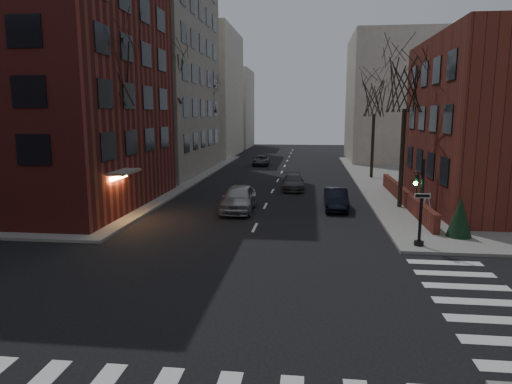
# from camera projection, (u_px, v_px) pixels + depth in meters

# --- Properties ---
(ground) EXTENTS (160.00, 160.00, 0.00)m
(ground) POSITION_uv_depth(u_px,v_px,m) (205.00, 329.00, 13.19)
(ground) COLOR black
(ground) RESTS_ON ground
(building_left_brick) EXTENTS (15.00, 15.00, 18.00)m
(building_left_brick) POSITION_uv_depth(u_px,v_px,m) (26.00, 69.00, 29.59)
(building_left_brick) COLOR maroon
(building_left_brick) RESTS_ON ground
(building_left_tan) EXTENTS (18.00, 18.00, 28.00)m
(building_left_tan) POSITION_uv_depth(u_px,v_px,m) (114.00, 35.00, 46.04)
(building_left_tan) COLOR gray
(building_left_tan) RESTS_ON ground
(low_wall_right) EXTENTS (0.35, 16.00, 1.00)m
(low_wall_right) POSITION_uv_depth(u_px,v_px,m) (404.00, 197.00, 30.61)
(low_wall_right) COLOR maroon
(low_wall_right) RESTS_ON sidewalk_far_right
(building_distant_la) EXTENTS (14.00, 16.00, 18.00)m
(building_distant_la) POSITION_uv_depth(u_px,v_px,m) (189.00, 94.00, 67.22)
(building_distant_la) COLOR beige
(building_distant_la) RESTS_ON ground
(building_distant_ra) EXTENTS (14.00, 14.00, 16.00)m
(building_distant_ra) POSITION_uv_depth(u_px,v_px,m) (404.00, 99.00, 59.05)
(building_distant_ra) COLOR beige
(building_distant_ra) RESTS_ON ground
(building_distant_lb) EXTENTS (10.00, 12.00, 14.00)m
(building_distant_lb) POSITION_uv_depth(u_px,v_px,m) (224.00, 109.00, 83.97)
(building_distant_lb) COLOR beige
(building_distant_lb) RESTS_ON ground
(traffic_signal) EXTENTS (0.76, 0.44, 4.00)m
(traffic_signal) POSITION_uv_depth(u_px,v_px,m) (420.00, 208.00, 20.76)
(traffic_signal) COLOR black
(traffic_signal) RESTS_ON sidewalk_far_right
(tree_left_a) EXTENTS (4.18, 4.18, 10.26)m
(tree_left_a) POSITION_uv_depth(u_px,v_px,m) (109.00, 73.00, 26.47)
(tree_left_a) COLOR #2D231C
(tree_left_a) RESTS_ON sidewalk_far_left
(tree_left_b) EXTENTS (4.40, 4.40, 10.80)m
(tree_left_b) POSITION_uv_depth(u_px,v_px,m) (170.00, 80.00, 38.14)
(tree_left_b) COLOR #2D231C
(tree_left_b) RESTS_ON sidewalk_far_left
(tree_left_c) EXTENTS (3.96, 3.96, 9.72)m
(tree_left_c) POSITION_uv_depth(u_px,v_px,m) (207.00, 97.00, 51.99)
(tree_left_c) COLOR #2D231C
(tree_left_c) RESTS_ON sidewalk_far_left
(tree_right_a) EXTENTS (3.96, 3.96, 9.72)m
(tree_right_a) POSITION_uv_depth(u_px,v_px,m) (406.00, 83.00, 28.44)
(tree_right_a) COLOR #2D231C
(tree_right_a) RESTS_ON sidewalk_far_right
(tree_right_b) EXTENTS (3.74, 3.74, 9.18)m
(tree_right_b) POSITION_uv_depth(u_px,v_px,m) (375.00, 98.00, 42.21)
(tree_right_b) COLOR #2D231C
(tree_right_b) RESTS_ON sidewalk_far_right
(streetlamp_near) EXTENTS (0.36, 0.36, 6.28)m
(streetlamp_near) POSITION_uv_depth(u_px,v_px,m) (164.00, 139.00, 34.95)
(streetlamp_near) COLOR black
(streetlamp_near) RESTS_ON sidewalk_far_left
(streetlamp_far) EXTENTS (0.36, 0.36, 6.28)m
(streetlamp_far) POSITION_uv_depth(u_px,v_px,m) (217.00, 130.00, 54.52)
(streetlamp_far) COLOR black
(streetlamp_far) RESTS_ON sidewalk_far_left
(parked_sedan) EXTENTS (1.46, 4.16, 1.37)m
(parked_sedan) POSITION_uv_depth(u_px,v_px,m) (336.00, 199.00, 29.55)
(parked_sedan) COLOR black
(parked_sedan) RESTS_ON ground
(car_lane_silver) EXTENTS (2.04, 4.94, 1.67)m
(car_lane_silver) POSITION_uv_depth(u_px,v_px,m) (239.00, 198.00, 28.97)
(car_lane_silver) COLOR #A3A2A8
(car_lane_silver) RESTS_ON ground
(car_lane_gray) EXTENTS (1.94, 4.38, 1.25)m
(car_lane_gray) POSITION_uv_depth(u_px,v_px,m) (293.00, 182.00, 37.23)
(car_lane_gray) COLOR #414247
(car_lane_gray) RESTS_ON ground
(car_lane_far) EXTENTS (2.14, 4.26, 1.16)m
(car_lane_far) POSITION_uv_depth(u_px,v_px,m) (261.00, 161.00, 54.83)
(car_lane_far) COLOR #3F4044
(car_lane_far) RESTS_ON ground
(sandwich_board) EXTENTS (0.51, 0.65, 0.96)m
(sandwich_board) POSITION_uv_depth(u_px,v_px,m) (427.00, 205.00, 27.98)
(sandwich_board) COLOR silver
(sandwich_board) RESTS_ON sidewalk_far_right
(evergreen_shrub) EXTENTS (1.50, 1.50, 2.02)m
(evergreen_shrub) POSITION_uv_depth(u_px,v_px,m) (460.00, 217.00, 22.39)
(evergreen_shrub) COLOR black
(evergreen_shrub) RESTS_ON sidewalk_far_right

